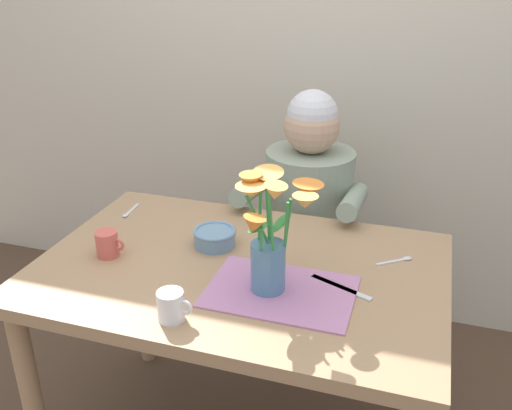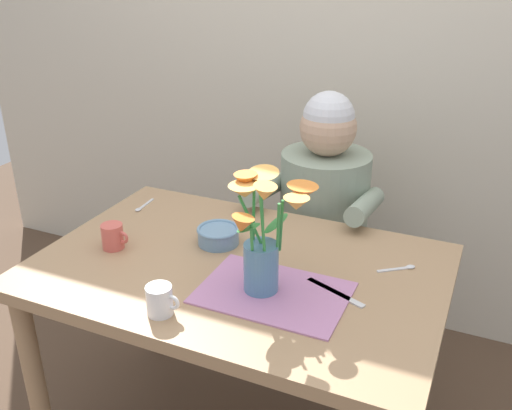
% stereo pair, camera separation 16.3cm
% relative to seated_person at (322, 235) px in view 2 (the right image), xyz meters
% --- Properties ---
extents(wood_panel_backdrop, '(4.00, 0.10, 2.50)m').
position_rel_seated_person_xyz_m(wood_panel_backdrop, '(-0.07, 0.43, 0.69)').
color(wood_panel_backdrop, beige).
rests_on(wood_panel_backdrop, ground_plane).
extents(dining_table, '(1.20, 0.80, 0.74)m').
position_rel_seated_person_xyz_m(dining_table, '(-0.07, -0.62, 0.08)').
color(dining_table, '#9E7A56').
rests_on(dining_table, ground_plane).
extents(seated_person, '(0.45, 0.47, 1.14)m').
position_rel_seated_person_xyz_m(seated_person, '(0.00, 0.00, 0.00)').
color(seated_person, '#4C4C56').
rests_on(seated_person, ground_plane).
extents(striped_placemat, '(0.40, 0.28, 0.00)m').
position_rel_seated_person_xyz_m(striped_placemat, '(0.08, -0.72, 0.18)').
color(striped_placemat, '#B275A3').
rests_on(striped_placemat, dining_table).
extents(flower_vase, '(0.24, 0.24, 0.34)m').
position_rel_seated_person_xyz_m(flower_vase, '(0.05, -0.71, 0.36)').
color(flower_vase, teal).
rests_on(flower_vase, dining_table).
extents(ceramic_bowl, '(0.14, 0.14, 0.06)m').
position_rel_seated_person_xyz_m(ceramic_bowl, '(-0.18, -0.52, 0.21)').
color(ceramic_bowl, '#6689A8').
rests_on(ceramic_bowl, dining_table).
extents(dinner_knife, '(0.18, 0.09, 0.00)m').
position_rel_seated_person_xyz_m(dinner_knife, '(0.24, -0.65, 0.18)').
color(dinner_knife, silver).
rests_on(dinner_knife, dining_table).
extents(tea_cup, '(0.09, 0.07, 0.08)m').
position_rel_seated_person_xyz_m(tea_cup, '(-0.14, -0.92, 0.22)').
color(tea_cup, silver).
rests_on(tea_cup, dining_table).
extents(ceramic_mug, '(0.09, 0.07, 0.08)m').
position_rel_seated_person_xyz_m(ceramic_mug, '(-0.47, -0.68, 0.22)').
color(ceramic_mug, '#CC564C').
rests_on(ceramic_mug, dining_table).
extents(spoon_0, '(0.02, 0.12, 0.01)m').
position_rel_seated_person_xyz_m(spoon_0, '(-0.56, -0.39, 0.18)').
color(spoon_0, silver).
rests_on(spoon_0, dining_table).
extents(spoon_1, '(0.10, 0.08, 0.01)m').
position_rel_seated_person_xyz_m(spoon_1, '(0.38, -0.44, 0.18)').
color(spoon_1, silver).
rests_on(spoon_1, dining_table).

